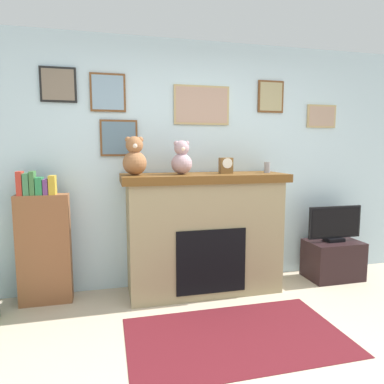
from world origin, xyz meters
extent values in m
cube|color=silver|center=(0.00, 2.00, 1.30)|extent=(5.20, 0.12, 2.60)
cube|color=tan|center=(0.11, 1.93, 1.94)|extent=(0.60, 0.02, 0.41)
cube|color=tan|center=(0.11, 1.91, 1.94)|extent=(0.56, 0.00, 0.37)
cube|color=brown|center=(0.90, 1.93, 2.05)|extent=(0.30, 0.02, 0.35)
cube|color=tan|center=(0.90, 1.91, 2.05)|extent=(0.26, 0.00, 0.31)
cube|color=black|center=(-1.32, 1.93, 2.09)|extent=(0.33, 0.02, 0.33)
cube|color=#756757|center=(-1.32, 1.91, 2.09)|extent=(0.29, 0.00, 0.29)
cube|color=tan|center=(1.55, 1.93, 1.85)|extent=(0.37, 0.02, 0.26)
cube|color=tan|center=(1.55, 1.91, 1.85)|extent=(0.33, 0.00, 0.22)
cube|color=brown|center=(-0.86, 1.93, 2.03)|extent=(0.34, 0.02, 0.37)
cube|color=#7C9BB2|center=(-0.86, 1.91, 2.03)|extent=(0.30, 0.00, 0.33)
cube|color=brown|center=(-0.76, 1.93, 1.59)|extent=(0.37, 0.02, 0.36)
cube|color=slate|center=(-0.76, 1.91, 1.59)|extent=(0.33, 0.00, 0.32)
cube|color=#92835F|center=(0.07, 1.67, 0.57)|extent=(1.54, 0.54, 1.15)
cube|color=brown|center=(0.07, 1.67, 1.19)|extent=(1.66, 0.60, 0.08)
cube|color=black|center=(0.07, 1.39, 0.40)|extent=(0.69, 0.02, 0.63)
cube|color=brown|center=(-1.49, 1.74, 0.53)|extent=(0.48, 0.16, 1.05)
cube|color=#B03224|center=(-1.66, 1.74, 1.16)|extent=(0.05, 0.13, 0.22)
cube|color=#3B7548|center=(-1.61, 1.74, 1.16)|extent=(0.05, 0.13, 0.20)
cube|color=#3A6D38|center=(-1.55, 1.74, 1.16)|extent=(0.04, 0.13, 0.22)
cube|color=#297C45|center=(-1.50, 1.74, 1.14)|extent=(0.06, 0.13, 0.16)
cube|color=#60346E|center=(-1.44, 1.74, 1.13)|extent=(0.04, 0.13, 0.14)
cube|color=gold|center=(-1.39, 1.74, 1.14)|extent=(0.06, 0.13, 0.18)
cube|color=black|center=(1.60, 1.64, 0.22)|extent=(0.60, 0.40, 0.43)
cube|color=black|center=(1.60, 1.64, 0.45)|extent=(0.20, 0.14, 0.04)
cube|color=black|center=(1.60, 1.64, 0.66)|extent=(0.65, 0.03, 0.36)
cube|color=black|center=(1.60, 1.62, 0.66)|extent=(0.61, 0.00, 0.32)
cube|color=#55141C|center=(0.07, 0.72, 0.00)|extent=(1.72, 1.00, 0.01)
cylinder|color=gray|center=(0.75, 1.65, 1.28)|extent=(0.06, 0.06, 0.11)
cube|color=brown|center=(0.29, 1.65, 1.31)|extent=(0.13, 0.09, 0.16)
cylinder|color=white|center=(0.29, 1.60, 1.33)|extent=(0.10, 0.01, 0.10)
sphere|color=#915E3A|center=(-0.63, 1.65, 1.34)|extent=(0.23, 0.23, 0.23)
sphere|color=#915E3A|center=(-0.63, 1.65, 1.51)|extent=(0.16, 0.16, 0.16)
sphere|color=#915E3A|center=(-0.69, 1.65, 1.56)|extent=(0.06, 0.06, 0.06)
sphere|color=#915E3A|center=(-0.57, 1.65, 1.56)|extent=(0.06, 0.06, 0.06)
sphere|color=beige|center=(-0.63, 1.58, 1.51)|extent=(0.05, 0.05, 0.05)
sphere|color=#AA8A92|center=(-0.17, 1.65, 1.33)|extent=(0.21, 0.21, 0.21)
sphere|color=#AA8A92|center=(-0.17, 1.65, 1.49)|extent=(0.15, 0.15, 0.15)
sphere|color=#AA8A92|center=(-0.22, 1.65, 1.53)|extent=(0.05, 0.05, 0.05)
sphere|color=#AA8A92|center=(-0.12, 1.65, 1.53)|extent=(0.05, 0.05, 0.05)
sphere|color=beige|center=(-0.17, 1.59, 1.48)|extent=(0.04, 0.04, 0.04)
camera|label=1|loc=(-0.89, -1.69, 1.48)|focal=32.41mm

